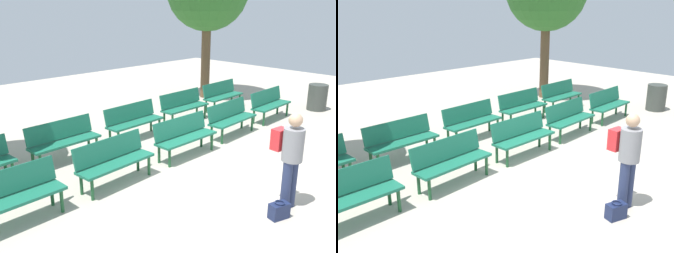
# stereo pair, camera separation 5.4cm
# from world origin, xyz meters

# --- Properties ---
(ground_plane) EXTENTS (24.61, 24.61, 0.00)m
(ground_plane) POSITION_xyz_m (0.00, 0.00, 0.00)
(ground_plane) COLOR #B2A899
(bench_r0_c0) EXTENTS (1.61, 0.53, 0.87)m
(bench_r0_c0) POSITION_xyz_m (-3.98, 1.42, 0.50)
(bench_r0_c0) COLOR #19664C
(bench_r0_c0) RESTS_ON ground_plane
(bench_r0_c1) EXTENTS (1.63, 0.59, 0.87)m
(bench_r0_c1) POSITION_xyz_m (-2.01, 1.48, 0.50)
(bench_r0_c1) COLOR #19664C
(bench_r0_c1) RESTS_ON ground_plane
(bench_r0_c2) EXTENTS (1.61, 0.51, 0.87)m
(bench_r0_c2) POSITION_xyz_m (-0.03, 1.54, 0.50)
(bench_r0_c2) COLOR #19664C
(bench_r0_c2) RESTS_ON ground_plane
(bench_r0_c3) EXTENTS (1.63, 0.58, 0.87)m
(bench_r0_c3) POSITION_xyz_m (1.85, 1.68, 0.50)
(bench_r0_c3) COLOR #19664C
(bench_r0_c3) RESTS_ON ground_plane
(bench_r0_c4) EXTENTS (1.62, 0.56, 0.87)m
(bench_r0_c4) POSITION_xyz_m (3.84, 1.77, 0.50)
(bench_r0_c4) COLOR #19664C
(bench_r0_c4) RESTS_ON ground_plane
(bench_r1_c1) EXTENTS (1.62, 0.55, 0.87)m
(bench_r1_c1) POSITION_xyz_m (-2.12, 3.18, 0.50)
(bench_r1_c1) COLOR #19664C
(bench_r1_c1) RESTS_ON ground_plane
(bench_r1_c2) EXTENTS (1.62, 0.57, 0.87)m
(bench_r1_c2) POSITION_xyz_m (-0.12, 3.24, 0.50)
(bench_r1_c2) COLOR #19664C
(bench_r1_c2) RESTS_ON ground_plane
(bench_r1_c3) EXTENTS (1.61, 0.52, 0.87)m
(bench_r1_c3) POSITION_xyz_m (1.85, 3.37, 0.50)
(bench_r1_c3) COLOR #19664C
(bench_r1_c3) RESTS_ON ground_plane
(bench_r1_c4) EXTENTS (1.62, 0.56, 0.87)m
(bench_r1_c4) POSITION_xyz_m (3.74, 3.47, 0.50)
(bench_r1_c4) COLOR #19664C
(bench_r1_c4) RESTS_ON ground_plane
(visitor_with_backpack) EXTENTS (0.37, 0.54, 1.65)m
(visitor_with_backpack) POSITION_xyz_m (-0.44, -1.25, 0.94)
(visitor_with_backpack) COLOR navy
(visitor_with_backpack) RESTS_ON ground_plane
(handbag) EXTENTS (0.36, 0.27, 0.29)m
(handbag) POSITION_xyz_m (-0.86, -1.38, 0.13)
(handbag) COLOR #192347
(handbag) RESTS_ON ground_plane
(trash_bin) EXTENTS (0.60, 0.60, 0.83)m
(trash_bin) POSITION_xyz_m (5.88, 1.28, 0.42)
(trash_bin) COLOR #383D38
(trash_bin) RESTS_ON ground_plane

